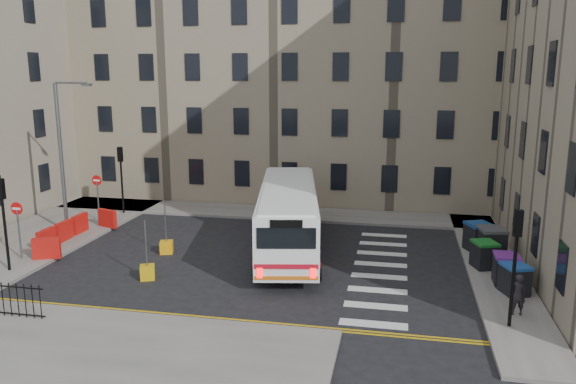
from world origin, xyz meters
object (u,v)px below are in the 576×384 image
(wheelie_bin_b, at_px, (506,269))
(wheelie_bin_d, at_px, (491,243))
(wheelie_bin_e, at_px, (478,237))
(bollard_yellow, at_px, (167,247))
(streetlamp, at_px, (61,156))
(pedestrian, at_px, (518,294))
(wheelie_bin_a, at_px, (515,279))
(bus, at_px, (288,215))
(wheelie_bin_c, at_px, (484,254))
(bollard_chevron, at_px, (147,272))

(wheelie_bin_b, relative_size, wheelie_bin_d, 0.84)
(wheelie_bin_e, height_order, bollard_yellow, wheelie_bin_e)
(streetlamp, relative_size, pedestrian, 5.33)
(wheelie_bin_a, relative_size, pedestrian, 0.87)
(bus, distance_m, wheelie_bin_d, 9.68)
(wheelie_bin_c, height_order, wheelie_bin_d, wheelie_bin_d)
(bollard_chevron, bearing_deg, wheelie_bin_d, 20.13)
(bus, height_order, wheelie_bin_b, bus)
(bus, bearing_deg, pedestrian, -43.22)
(pedestrian, bearing_deg, wheelie_bin_a, -104.22)
(streetlamp, height_order, wheelie_bin_b, streetlamp)
(wheelie_bin_d, xyz_separation_m, pedestrian, (-0.01, -6.42, 0.03))
(streetlamp, relative_size, wheelie_bin_c, 6.11)
(wheelie_bin_a, height_order, bollard_chevron, wheelie_bin_a)
(wheelie_bin_b, bearing_deg, streetlamp, 171.91)
(wheelie_bin_a, bearing_deg, pedestrian, -117.85)
(wheelie_bin_a, height_order, bollard_yellow, wheelie_bin_a)
(bus, xyz_separation_m, pedestrian, (9.62, -6.12, -0.91))
(bus, bearing_deg, wheelie_bin_c, -17.91)
(wheelie_bin_a, distance_m, wheelie_bin_d, 4.36)
(wheelie_bin_b, relative_size, bollard_chevron, 2.09)
(wheelie_bin_d, bearing_deg, streetlamp, 169.67)
(wheelie_bin_e, bearing_deg, wheelie_bin_a, -105.64)
(bus, bearing_deg, wheelie_bin_e, -2.43)
(wheelie_bin_e, bearing_deg, bollard_yellow, 168.15)
(bus, distance_m, wheelie_bin_a, 10.75)
(pedestrian, bearing_deg, bus, -38.91)
(wheelie_bin_a, xyz_separation_m, pedestrian, (-0.28, -2.07, 0.17))
(wheelie_bin_a, xyz_separation_m, wheelie_bin_c, (-0.76, 2.90, 0.01))
(wheelie_bin_b, bearing_deg, bus, 163.34)
(bus, relative_size, bollard_chevron, 19.84)
(wheelie_bin_a, distance_m, pedestrian, 2.10)
(wheelie_bin_e, relative_size, pedestrian, 1.03)
(wheelie_bin_e, xyz_separation_m, bollard_yellow, (-14.93, -2.98, -0.54))
(wheelie_bin_c, distance_m, bollard_chevron, 14.80)
(bus, xyz_separation_m, wheelie_bin_a, (9.90, -4.05, -1.08))
(wheelie_bin_b, xyz_separation_m, pedestrian, (-0.12, -3.09, 0.13))
(streetlamp, xyz_separation_m, wheelie_bin_d, (22.02, -0.06, -3.45))
(wheelie_bin_a, relative_size, wheelie_bin_c, 0.99)
(wheelie_bin_d, distance_m, pedestrian, 6.42)
(pedestrian, xyz_separation_m, bollard_yellow, (-15.35, 4.48, -0.61))
(wheelie_bin_b, height_order, pedestrian, pedestrian)
(streetlamp, distance_m, wheelie_bin_e, 21.88)
(wheelie_bin_a, xyz_separation_m, wheelie_bin_b, (-0.16, 1.02, 0.04))
(streetlamp, height_order, bus, streetlamp)
(wheelie_bin_e, bearing_deg, wheelie_bin_c, -114.28)
(streetlamp, bearing_deg, bollard_yellow, -16.72)
(wheelie_bin_d, height_order, wheelie_bin_e, wheelie_bin_d)
(bus, bearing_deg, wheelie_bin_b, -28.02)
(bus, distance_m, pedestrian, 11.43)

